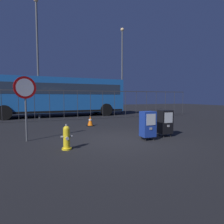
# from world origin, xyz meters

# --- Properties ---
(ground_plane) EXTENTS (60.00, 60.00, 0.00)m
(ground_plane) POSITION_xyz_m (0.00, 0.00, 0.00)
(ground_plane) COLOR black
(fire_hydrant) EXTENTS (0.33, 0.32, 0.75)m
(fire_hydrant) POSITION_xyz_m (-1.89, -0.69, 0.35)
(fire_hydrant) COLOR yellow
(fire_hydrant) RESTS_ON ground_plane
(newspaper_box_primary) EXTENTS (0.48, 0.42, 1.02)m
(newspaper_box_primary) POSITION_xyz_m (1.00, -0.46, 0.57)
(newspaper_box_primary) COLOR black
(newspaper_box_primary) RESTS_ON ground_plane
(newspaper_box_secondary) EXTENTS (0.48, 0.42, 1.02)m
(newspaper_box_secondary) POSITION_xyz_m (1.96, -0.20, 0.57)
(newspaper_box_secondary) COLOR black
(newspaper_box_secondary) RESTS_ON ground_plane
(stop_sign) EXTENTS (0.71, 0.31, 2.23)m
(stop_sign) POSITION_xyz_m (-3.00, 0.91, 1.60)
(stop_sign) COLOR #4C4F54
(stop_sign) RESTS_ON ground_plane
(traffic_cone) EXTENTS (0.36, 0.36, 0.53)m
(traffic_cone) POSITION_xyz_m (0.01, 3.55, 0.26)
(traffic_cone) COLOR black
(traffic_cone) RESTS_ON ground_plane
(fence_barrier) EXTENTS (18.03, 0.04, 2.00)m
(fence_barrier) POSITION_xyz_m (-0.00, 6.63, 1.02)
(fence_barrier) COLOR #2D2D33
(fence_barrier) RESTS_ON ground_plane
(bus_near) EXTENTS (10.59, 3.10, 3.00)m
(bus_near) POSITION_xyz_m (-0.95, 9.63, 1.71)
(bus_near) COLOR #19519E
(bus_near) RESTS_ON ground_plane
(street_light_near_left) EXTENTS (0.32, 0.32, 7.79)m
(street_light_near_left) POSITION_xyz_m (4.89, 10.03, 4.47)
(street_light_near_left) COLOR #4C4F54
(street_light_near_left) RESTS_ON ground_plane
(street_light_near_right) EXTENTS (0.32, 0.32, 8.39)m
(street_light_near_right) POSITION_xyz_m (-2.39, 8.55, 4.78)
(street_light_near_right) COLOR #4C4F54
(street_light_near_right) RESTS_ON ground_plane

